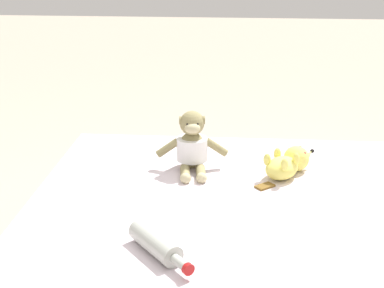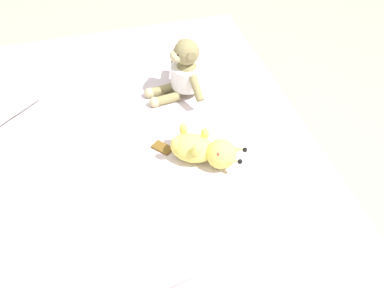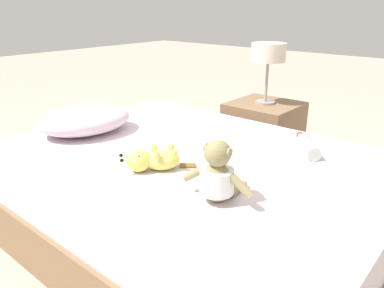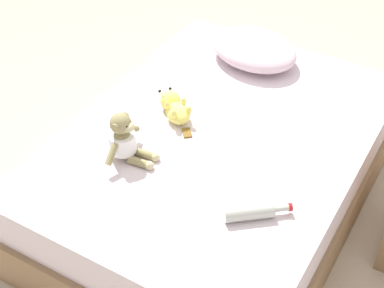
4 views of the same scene
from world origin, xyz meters
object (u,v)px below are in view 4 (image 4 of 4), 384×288
object	(u,v)px
bed	(217,170)
pillow	(254,49)
glass_bottle	(251,212)
plush_monkey	(124,140)
plush_yellow_creature	(175,107)

from	to	relation	value
bed	pillow	world-z (taller)	pillow
bed	glass_bottle	xyz separation A→B (m)	(0.37, -0.41, 0.28)
glass_bottle	pillow	bearing A→B (deg)	115.26
bed	plush_monkey	size ratio (longest dim) A/B	6.50
pillow	glass_bottle	world-z (taller)	pillow
pillow	glass_bottle	size ratio (longest dim) A/B	2.39
bed	glass_bottle	world-z (taller)	glass_bottle
bed	plush_yellow_creature	xyz separation A→B (m)	(-0.25, 0.01, 0.29)
plush_monkey	glass_bottle	size ratio (longest dim) A/B	1.17
plush_yellow_creature	glass_bottle	world-z (taller)	plush_yellow_creature
pillow	plush_yellow_creature	world-z (taller)	pillow
bed	pillow	bearing A→B (deg)	101.77
plush_yellow_creature	bed	bearing A→B (deg)	-1.95
plush_monkey	glass_bottle	bearing A→B (deg)	-4.40
pillow	plush_monkey	distance (m)	1.03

